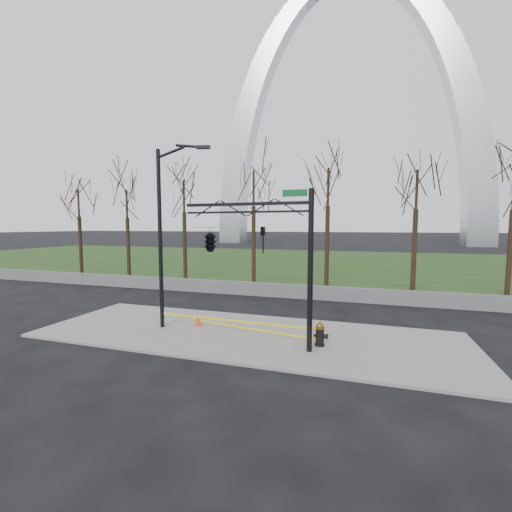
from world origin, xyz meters
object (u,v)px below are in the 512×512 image
(street_light, at_px, (165,226))
(traffic_signal_mast, at_px, (228,240))
(fire_hydrant, at_px, (320,334))
(traffic_cone, at_px, (198,319))

(street_light, xyz_separation_m, traffic_signal_mast, (3.37, -0.89, -0.55))
(fire_hydrant, xyz_separation_m, traffic_signal_mast, (-3.55, -0.57, 3.61))
(traffic_cone, bearing_deg, traffic_signal_mast, -35.14)
(traffic_signal_mast, bearing_deg, fire_hydrant, 11.14)
(fire_hydrant, xyz_separation_m, traffic_cone, (-5.71, 0.95, -0.14))
(street_light, bearing_deg, fire_hydrant, -16.45)
(traffic_cone, height_order, traffic_signal_mast, traffic_signal_mast)
(fire_hydrant, bearing_deg, traffic_cone, -178.04)
(traffic_cone, xyz_separation_m, traffic_signal_mast, (2.16, -1.52, 3.75))
(traffic_cone, height_order, street_light, street_light)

